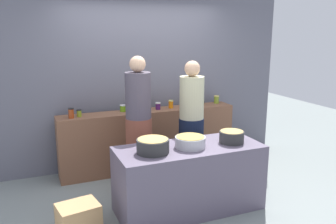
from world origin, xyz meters
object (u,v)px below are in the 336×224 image
cook_with_tongs (139,130)px  bread_crate (78,217)px  preserve_jar_7 (190,103)px  preserve_jar_8 (201,101)px  preserve_jar_0 (71,113)px  cook_in_cap (191,129)px  cooking_pot_center (190,142)px  preserve_jar_5 (158,106)px  preserve_jar_6 (171,104)px  preserve_jar_9 (216,99)px  cooking_pot_right (232,137)px  cooking_pot_left (153,146)px  preserve_jar_2 (123,108)px  preserve_jar_4 (143,107)px  preserve_jar_3 (134,107)px  preserve_jar_1 (79,113)px

cook_with_tongs → bread_crate: cook_with_tongs is taller
preserve_jar_7 → preserve_jar_8: preserve_jar_7 is taller
preserve_jar_0 → cook_in_cap: 1.65m
cooking_pot_center → bread_crate: 1.46m
preserve_jar_5 → preserve_jar_6: 0.22m
preserve_jar_8 → preserve_jar_9: bearing=4.1°
cooking_pot_right → cook_with_tongs: (-0.88, 0.84, -0.04)m
preserve_jar_0 → preserve_jar_7: 1.82m
preserve_jar_5 → preserve_jar_0: bearing=-177.5°
cooking_pot_left → bread_crate: (-0.82, 0.09, -0.72)m
preserve_jar_2 → preserve_jar_4: preserve_jar_4 is taller
preserve_jar_6 → cooking_pot_left: (-0.82, -1.44, -0.12)m
preserve_jar_3 → bread_crate: size_ratio=0.32×
preserve_jar_8 → cooking_pot_left: size_ratio=0.33×
preserve_jar_7 → cook_in_cap: 0.80m
preserve_jar_3 → cooking_pot_center: preserve_jar_3 is taller
cooking_pot_left → cooking_pot_right: bearing=-1.3°
cooking_pot_right → preserve_jar_9: bearing=66.4°
preserve_jar_6 → preserve_jar_9: preserve_jar_9 is taller
bread_crate → preserve_jar_6: bearing=39.6°
bread_crate → cook_in_cap: bearing=20.9°
preserve_jar_0 → cook_in_cap: size_ratio=0.08×
preserve_jar_2 → cook_in_cap: cook_in_cap is taller
cook_in_cap → cooking_pot_left: bearing=-138.8°
cooking_pot_left → cook_in_cap: 1.08m
preserve_jar_9 → bread_crate: bearing=-150.3°
preserve_jar_6 → bread_crate: preserve_jar_6 is taller
bread_crate → cooking_pot_left: bearing=-6.0°
preserve_jar_1 → preserve_jar_9: 2.22m
cooking_pot_left → preserve_jar_4: bearing=75.9°
preserve_jar_1 → cooking_pot_right: 2.12m
cook_in_cap → cooking_pot_center: bearing=-116.9°
preserve_jar_4 → cooking_pot_left: 1.46m
cook_in_cap → bread_crate: cook_in_cap is taller
preserve_jar_9 → cooking_pot_center: size_ratio=0.37×
preserve_jar_1 → preserve_jar_8: preserve_jar_8 is taller
cook_with_tongs → preserve_jar_5: bearing=50.6°
preserve_jar_0 → cook_with_tongs: size_ratio=0.08×
preserve_jar_5 → cooking_pot_center: bearing=-95.7°
preserve_jar_0 → preserve_jar_8: preserve_jar_0 is taller
preserve_jar_6 → cooking_pot_center: bearing=-104.1°
cook_in_cap → preserve_jar_9: bearing=43.2°
preserve_jar_0 → preserve_jar_4: size_ratio=1.00×
preserve_jar_7 → bread_crate: bearing=-145.9°
preserve_jar_3 → preserve_jar_7: (0.90, -0.03, -0.00)m
preserve_jar_3 → preserve_jar_8: 1.13m
preserve_jar_1 → preserve_jar_3: size_ratio=0.73×
preserve_jar_2 → cooking_pot_left: 1.50m
preserve_jar_8 → preserve_jar_7: bearing=-164.6°
preserve_jar_6 → cook_with_tongs: bearing=-139.1°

